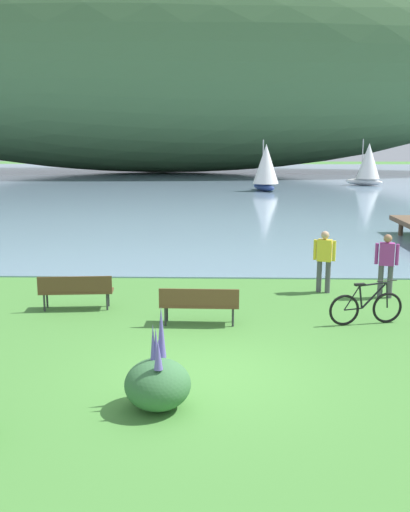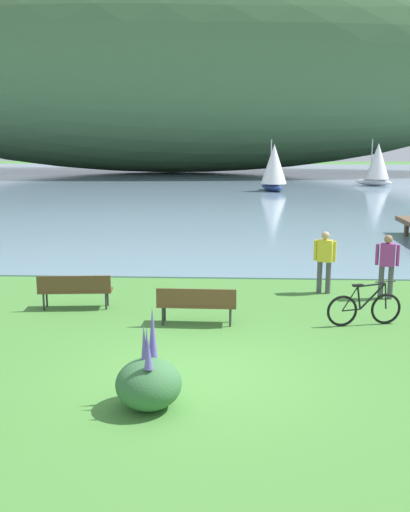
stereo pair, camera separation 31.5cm
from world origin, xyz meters
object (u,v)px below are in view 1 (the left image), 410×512
at_px(sailboat_mid_bay, 368,164).
at_px(sailboat_toward_hillside, 266,167).
at_px(bicycle_leaning_near_bench, 366,307).
at_px(person_at_shoreline, 324,258).
at_px(park_bench_further_along, 76,289).
at_px(person_on_the_grass, 386,262).
at_px(park_bench_near_camera, 199,303).

bearing_deg(sailboat_mid_bay, sailboat_toward_hillside, -148.01).
relative_size(bicycle_leaning_near_bench, person_at_shoreline, 1.02).
distance_m(bicycle_leaning_near_bench, sailboat_toward_hillside, 34.02).
distance_m(park_bench_further_along, bicycle_leaning_near_bench, 6.95).
distance_m(park_bench_further_along, person_at_shoreline, 6.67).
relative_size(bicycle_leaning_near_bench, sailboat_toward_hillside, 0.43).
relative_size(person_on_the_grass, sailboat_mid_bay, 0.42).
distance_m(park_bench_near_camera, person_at_shoreline, 4.46).
height_order(person_at_shoreline, person_on_the_grass, same).
bearing_deg(park_bench_further_along, person_at_shoreline, 15.98).
bearing_deg(sailboat_toward_hillside, person_at_shoreline, -91.39).
relative_size(park_bench_further_along, sailboat_mid_bay, 0.45).
xyz_separation_m(bicycle_leaning_near_bench, sailboat_mid_bay, (9.84, 39.95, 1.57)).
relative_size(park_bench_near_camera, person_on_the_grass, 1.06).
xyz_separation_m(bicycle_leaning_near_bench, person_at_shoreline, (-0.49, 2.80, 0.58)).
bearing_deg(park_bench_further_along, park_bench_near_camera, -19.85).
relative_size(person_at_shoreline, person_on_the_grass, 1.00).
bearing_deg(sailboat_mid_bay, person_at_shoreline, -105.53).
height_order(park_bench_further_along, person_at_shoreline, person_at_shoreline).
bearing_deg(park_bench_further_along, bicycle_leaning_near_bench, -7.98).
bearing_deg(park_bench_near_camera, sailboat_toward_hillside, 83.20).
bearing_deg(person_on_the_grass, sailboat_mid_bay, 76.88).
bearing_deg(park_bench_near_camera, person_on_the_grass, 26.77).
bearing_deg(park_bench_near_camera, bicycle_leaning_near_bench, 2.25).
xyz_separation_m(bicycle_leaning_near_bench, person_on_the_grass, (1.06, 2.30, 0.58)).
relative_size(bicycle_leaning_near_bench, person_on_the_grass, 1.02).
height_order(park_bench_further_along, sailboat_mid_bay, sailboat_mid_bay).
bearing_deg(person_at_shoreline, sailboat_toward_hillside, 88.61).
bearing_deg(person_at_shoreline, bicycle_leaning_near_bench, -80.15).
bearing_deg(park_bench_near_camera, park_bench_further_along, 160.15).
bearing_deg(sailboat_toward_hillside, park_bench_near_camera, -96.80).
height_order(person_on_the_grass, sailboat_toward_hillside, sailboat_toward_hillside).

